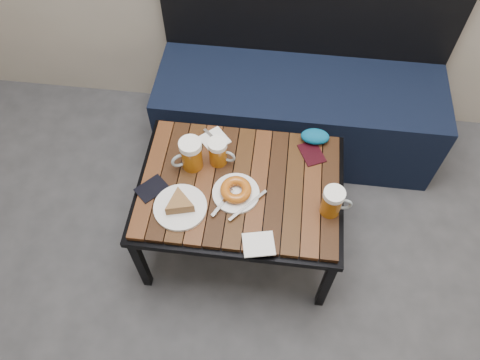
# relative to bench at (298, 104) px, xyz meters

# --- Properties ---
(room_shell) EXTENTS (4.00, 4.00, 4.00)m
(room_shell) POSITION_rel_bench_xyz_m (-0.04, -1.26, 1.48)
(room_shell) COLOR gray
(room_shell) RESTS_ON ground
(bench) EXTENTS (1.40, 0.50, 0.95)m
(bench) POSITION_rel_bench_xyz_m (0.00, 0.00, 0.00)
(bench) COLOR black
(bench) RESTS_ON ground
(cafe_table) EXTENTS (0.84, 0.62, 0.47)m
(cafe_table) POSITION_rel_bench_xyz_m (-0.22, -0.65, 0.16)
(cafe_table) COLOR black
(cafe_table) RESTS_ON ground
(beer_mug_left) EXTENTS (0.14, 0.12, 0.15)m
(beer_mug_left) POSITION_rel_bench_xyz_m (-0.43, -0.58, 0.27)
(beer_mug_left) COLOR #914E0B
(beer_mug_left) RESTS_ON cafe_table
(beer_mug_centre) EXTENTS (0.12, 0.09, 0.13)m
(beer_mug_centre) POSITION_rel_bench_xyz_m (-0.32, -0.55, 0.26)
(beer_mug_centre) COLOR #914E0B
(beer_mug_centre) RESTS_ON cafe_table
(beer_mug_right) EXTENTS (0.12, 0.08, 0.13)m
(beer_mug_right) POSITION_rel_bench_xyz_m (0.14, -0.73, 0.27)
(beer_mug_right) COLOR #914E0B
(beer_mug_right) RESTS_ON cafe_table
(plate_pie) EXTENTS (0.21, 0.21, 0.06)m
(plate_pie) POSITION_rel_bench_xyz_m (-0.44, -0.79, 0.22)
(plate_pie) COLOR white
(plate_pie) RESTS_ON cafe_table
(plate_bagel) EXTENTS (0.22, 0.23, 0.05)m
(plate_bagel) POSITION_rel_bench_xyz_m (-0.23, -0.70, 0.22)
(plate_bagel) COLOR white
(plate_bagel) RESTS_ON cafe_table
(napkin_left) EXTENTS (0.15, 0.15, 0.01)m
(napkin_left) POSITION_rel_bench_xyz_m (-0.36, -0.44, 0.20)
(napkin_left) COLOR white
(napkin_left) RESTS_ON cafe_table
(napkin_right) EXTENTS (0.14, 0.12, 0.01)m
(napkin_right) POSITION_rel_bench_xyz_m (-0.12, -0.91, 0.20)
(napkin_right) COLOR white
(napkin_right) RESTS_ON cafe_table
(passport_navy) EXTENTS (0.14, 0.15, 0.01)m
(passport_navy) POSITION_rel_bench_xyz_m (-0.57, -0.71, 0.20)
(passport_navy) COLOR black
(passport_navy) RESTS_ON cafe_table
(passport_burgundy) EXTENTS (0.13, 0.14, 0.01)m
(passport_burgundy) POSITION_rel_bench_xyz_m (0.06, -0.46, 0.20)
(passport_burgundy) COLOR black
(passport_burgundy) RESTS_ON cafe_table
(knit_pouch) EXTENTS (0.12, 0.08, 0.05)m
(knit_pouch) POSITION_rel_bench_xyz_m (0.07, -0.39, 0.23)
(knit_pouch) COLOR navy
(knit_pouch) RESTS_ON cafe_table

